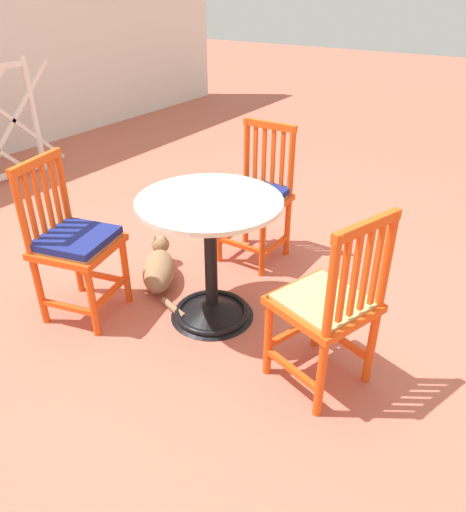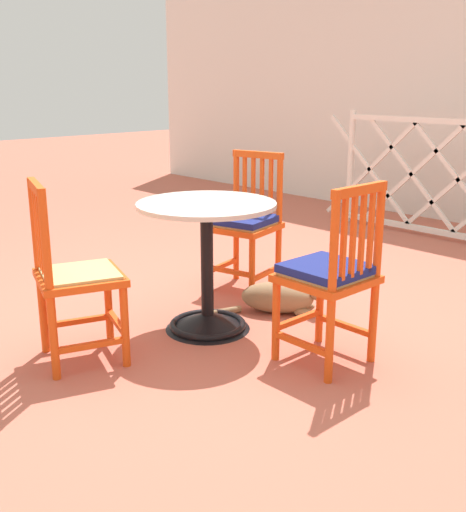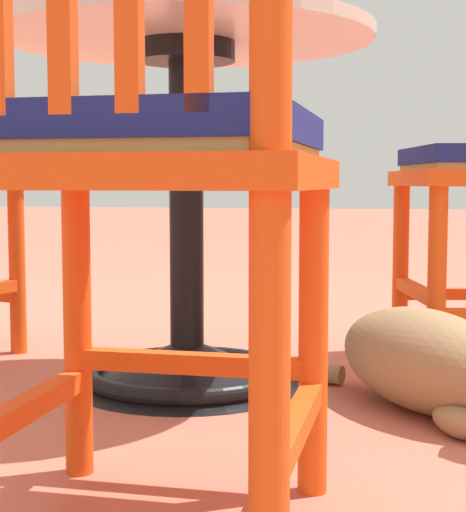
{
  "view_description": "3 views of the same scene",
  "coord_description": "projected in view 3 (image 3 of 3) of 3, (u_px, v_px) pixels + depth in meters",
  "views": [
    {
      "loc": [
        -1.83,
        -1.4,
        1.71
      ],
      "look_at": [
        0.16,
        -0.1,
        0.34
      ],
      "focal_mm": 34.17,
      "sensor_mm": 36.0,
      "label": 1
    },
    {
      "loc": [
        2.53,
        -2.21,
        1.36
      ],
      "look_at": [
        0.13,
        0.04,
        0.44
      ],
      "focal_mm": 43.72,
      "sensor_mm": 36.0,
      "label": 2
    },
    {
      "loc": [
        1.67,
        0.4,
        0.42
      ],
      "look_at": [
        0.1,
        0.07,
        0.28
      ],
      "focal_mm": 58.23,
      "sensor_mm": 36.0,
      "label": 3
    }
  ],
  "objects": [
    {
      "name": "ground_plane",
      "position": [
        212.0,
        384.0,
        1.74
      ],
      "size": [
        24.0,
        24.0,
        0.0
      ],
      "primitive_type": "plane",
      "color": "#BC604C"
    },
    {
      "name": "orange_chair_at_corner",
      "position": [
        146.0,
        160.0,
        0.95
      ],
      "size": [
        0.4,
        0.4,
        0.91
      ],
      "color": "#E04C14",
      "rests_on": "ground_plane"
    },
    {
      "name": "tabby_cat",
      "position": [
        436.0,
        364.0,
        1.5
      ],
      "size": [
        0.51,
        0.59,
        0.23
      ],
      "color": "#8E704C",
      "rests_on": "ground_plane"
    },
    {
      "name": "cafe_table",
      "position": [
        187.0,
        249.0,
        1.71
      ],
      "size": [
        0.76,
        0.76,
        0.73
      ],
      "color": "black",
      "rests_on": "ground_plane"
    }
  ]
}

